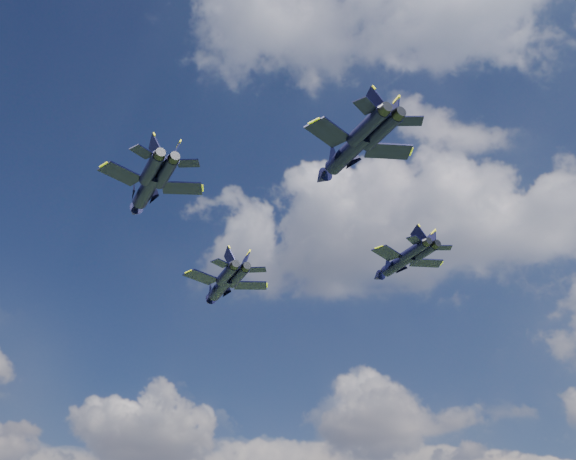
# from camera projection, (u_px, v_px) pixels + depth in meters

# --- Properties ---
(jet_lead) EXTENTS (14.63, 15.35, 4.08)m
(jet_lead) POSITION_uv_depth(u_px,v_px,m) (220.00, 288.00, 110.37)
(jet_lead) COLOR black
(jet_left) EXTENTS (14.00, 14.10, 3.82)m
(jet_left) POSITION_uv_depth(u_px,v_px,m) (146.00, 191.00, 85.01)
(jet_left) COLOR black
(jet_right) EXTENTS (13.40, 12.74, 3.56)m
(jet_right) POSITION_uv_depth(u_px,v_px,m) (397.00, 264.00, 102.88)
(jet_right) COLOR black
(jet_slot) EXTENTS (14.66, 14.22, 3.93)m
(jet_slot) POSITION_uv_depth(u_px,v_px,m) (346.00, 154.00, 77.94)
(jet_slot) COLOR black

